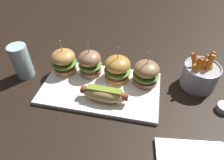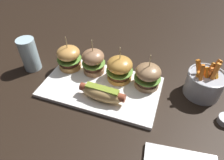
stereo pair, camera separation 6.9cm
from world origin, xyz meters
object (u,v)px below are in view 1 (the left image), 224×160
fries_bucket (200,75)px  slider_center_right (117,68)px  slider_far_left (64,61)px  sauce_ramekin (224,108)px  platter_main (101,88)px  slider_center_left (90,63)px  hot_dog (104,94)px  slider_far_right (146,73)px  water_glass (22,61)px

fries_bucket → slider_center_right: bearing=-173.1°
slider_far_left → fries_bucket: slider_far_left is taller
slider_far_left → sauce_ramekin: (0.58, -0.07, -0.05)m
platter_main → sauce_ramekin: 0.42m
slider_far_left → fries_bucket: bearing=4.1°
sauce_ramekin → slider_center_left: bearing=170.7°
slider_far_left → slider_center_left: 0.10m
slider_center_right → platter_main: bearing=-129.4°
hot_dog → slider_far_left: bearing=147.3°
sauce_ramekin → slider_center_right: bearing=169.1°
slider_far_right → sauce_ramekin: (0.27, -0.07, -0.05)m
slider_center_left → slider_far_right: size_ratio=1.06×
platter_main → slider_center_left: bearing=130.0°
slider_center_left → fries_bucket: slider_center_left is taller
hot_dog → slider_far_right: 0.17m
slider_far_left → slider_far_right: 0.31m
slider_center_right → slider_far_left: bearing=180.0°
sauce_ramekin → water_glass: 0.73m
sauce_ramekin → slider_far_left: bearing=172.9°
slider_far_left → slider_far_right: bearing=-0.5°
sauce_ramekin → fries_bucket: bearing=124.9°
slider_center_right → water_glass: 0.36m
slider_center_left → fries_bucket: (0.40, 0.03, -0.02)m
water_glass → fries_bucket: bearing=6.7°
slider_far_right → sauce_ramekin: slider_far_right is taller
slider_center_left → slider_far_left: bearing=-176.3°
slider_center_left → water_glass: size_ratio=1.06×
fries_bucket → sauce_ramekin: size_ratio=2.97×
water_glass → platter_main: bearing=-3.7°
hot_dog → water_glass: bearing=167.0°
water_glass → sauce_ramekin: bearing=-2.4°
slider_far_right → fries_bucket: (0.19, 0.04, -0.01)m
platter_main → slider_center_right: (0.05, 0.06, 0.05)m
slider_center_left → sauce_ramekin: 0.48m
slider_far_right → slider_center_left: bearing=177.5°
fries_bucket → water_glass: fries_bucket is taller
hot_dog → slider_center_left: slider_center_left is taller
slider_far_left → slider_center_left: slider_center_left is taller
slider_far_right → fries_bucket: slider_far_right is taller
slider_far_right → sauce_ramekin: 0.28m
hot_dog → slider_far_right: (0.13, 0.12, 0.02)m
hot_dog → slider_far_left: slider_far_left is taller
hot_dog → platter_main: bearing=116.0°
slider_far_right → hot_dog: bearing=-137.4°
slider_center_right → slider_center_left: bearing=176.5°
slider_center_right → water_glass: (-0.36, -0.04, 0.01)m
sauce_ramekin → water_glass: size_ratio=0.36×
slider_center_right → fries_bucket: slider_center_right is taller
slider_center_right → sauce_ramekin: size_ratio=2.83×
slider_far_left → slider_center_left: size_ratio=0.98×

